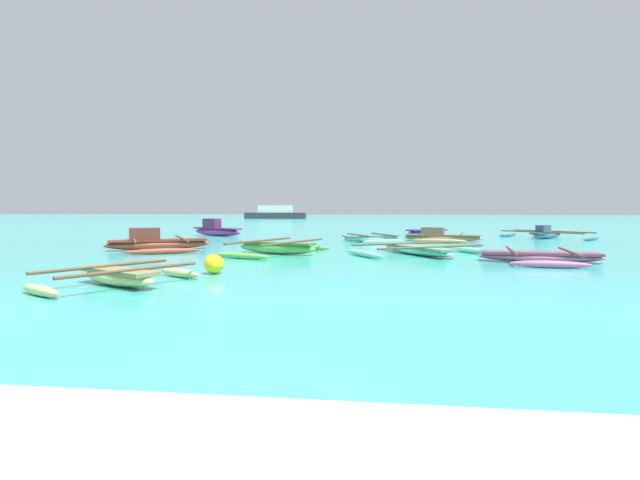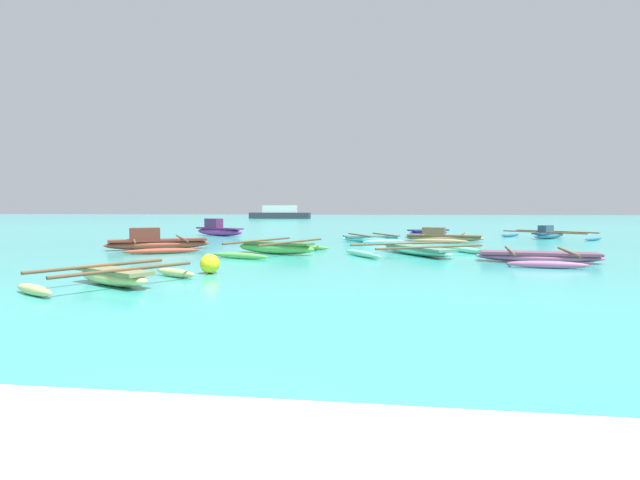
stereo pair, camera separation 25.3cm
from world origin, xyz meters
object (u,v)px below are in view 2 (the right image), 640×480
at_px(moored_boat_2, 218,230).
at_px(moored_boat_9, 416,250).
at_px(moored_boat_6, 539,257).
at_px(moored_boat_0, 275,248).
at_px(moored_boat_5, 372,238).
at_px(moored_boat_7, 113,276).
at_px(distant_ferry, 280,213).
at_px(moored_boat_3, 442,237).
at_px(mooring_buoy_2, 210,264).
at_px(moored_boat_4, 549,234).
at_px(moored_boat_1, 428,233).
at_px(moored_boat_8, 156,242).

xyz_separation_m(moored_boat_2, moored_boat_9, (10.59, -10.28, -0.18)).
bearing_deg(moored_boat_6, moored_boat_0, 177.24).
xyz_separation_m(moored_boat_0, moored_boat_5, (3.08, 6.83, -0.05)).
height_order(moored_boat_7, distant_ferry, distant_ferry).
distance_m(moored_boat_0, moored_boat_3, 9.96).
xyz_separation_m(moored_boat_9, mooring_buoy_2, (-5.19, -5.67, 0.07)).
xyz_separation_m(moored_boat_2, moored_boat_3, (12.21, -3.03, -0.13)).
height_order(moored_boat_5, moored_boat_7, moored_boat_7).
bearing_deg(moored_boat_6, moored_boat_2, 146.95).
height_order(moored_boat_0, moored_boat_3, moored_boat_3).
relative_size(moored_boat_4, mooring_buoy_2, 9.70).
bearing_deg(moored_boat_7, moored_boat_4, 82.17).
bearing_deg(distant_ferry, moored_boat_1, -67.97).
bearing_deg(moored_boat_3, moored_boat_2, 178.77).
relative_size(moored_boat_1, mooring_buoy_2, 5.33).
bearing_deg(moored_boat_7, moored_boat_8, 140.75).
relative_size(moored_boat_5, moored_boat_7, 1.04).
bearing_deg(moored_boat_9, moored_boat_6, 30.41).
relative_size(moored_boat_0, moored_boat_6, 1.27).
xyz_separation_m(moored_boat_3, moored_boat_5, (-3.34, -0.79, -0.05)).
distance_m(moored_boat_4, moored_boat_5, 9.71).
xyz_separation_m(moored_boat_4, moored_boat_7, (-13.82, -17.73, -0.04)).
xyz_separation_m(moored_boat_1, moored_boat_7, (-7.79, -18.83, -0.04)).
relative_size(moored_boat_3, moored_boat_8, 0.79).
height_order(moored_boat_8, moored_boat_9, moored_boat_8).
height_order(moored_boat_1, moored_boat_2, moored_boat_2).
xyz_separation_m(moored_boat_5, distant_ferry, (-15.59, 50.62, 0.66)).
xyz_separation_m(moored_boat_3, moored_boat_4, (5.68, 2.80, 0.01)).
relative_size(moored_boat_7, moored_boat_8, 0.72).
bearing_deg(moored_boat_3, moored_boat_0, -117.39).
distance_m(moored_boat_6, moored_boat_9, 3.93).
bearing_deg(distant_ferry, moored_boat_6, -70.65).
xyz_separation_m(moored_boat_9, distant_ferry, (-17.31, 57.08, 0.66)).
xyz_separation_m(moored_boat_0, moored_boat_6, (8.21, -1.57, -0.05)).
xyz_separation_m(moored_boat_1, distant_ferry, (-18.58, 45.92, 0.60)).
distance_m(moored_boat_6, moored_boat_7, 11.47).
bearing_deg(moored_boat_5, moored_boat_7, -132.18).
distance_m(moored_boat_3, distant_ferry, 53.31).
distance_m(moored_boat_7, moored_boat_9, 10.07).
bearing_deg(moored_boat_5, moored_boat_4, -1.71).
xyz_separation_m(moored_boat_2, moored_boat_5, (8.87, -3.82, -0.18)).
height_order(moored_boat_5, mooring_buoy_2, mooring_buoy_2).
height_order(moored_boat_5, moored_boat_8, moored_boat_8).
xyz_separation_m(moored_boat_4, mooring_buoy_2, (-12.49, -15.72, 0.01)).
distance_m(moored_boat_3, moored_boat_6, 9.36).
xyz_separation_m(moored_boat_0, moored_boat_3, (6.42, 7.62, -0.00)).
bearing_deg(moored_boat_2, moored_boat_1, 34.36).
distance_m(moored_boat_0, distant_ferry, 58.80).
xyz_separation_m(moored_boat_4, moored_boat_5, (-9.02, -3.60, -0.06)).
relative_size(moored_boat_4, moored_boat_9, 0.94).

